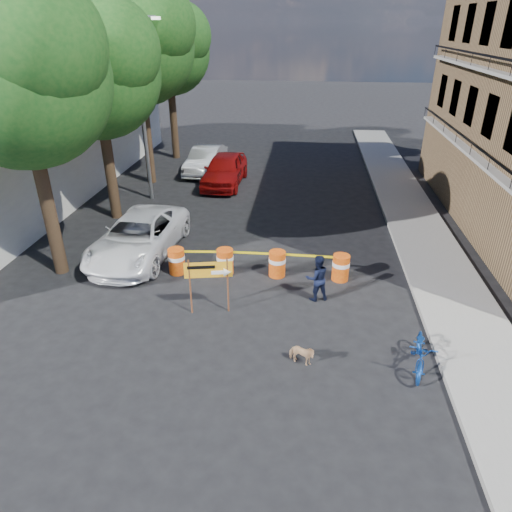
% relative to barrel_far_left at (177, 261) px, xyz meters
% --- Properties ---
extents(ground, '(120.00, 120.00, 0.00)m').
position_rel_barrel_far_left_xyz_m(ground, '(2.79, -2.35, -0.47)').
color(ground, black).
rests_on(ground, ground).
extents(sidewalk_east, '(2.40, 40.00, 0.15)m').
position_rel_barrel_far_left_xyz_m(sidewalk_east, '(8.99, 3.65, -0.40)').
color(sidewalk_east, gray).
rests_on(sidewalk_east, ground).
extents(white_building, '(8.00, 22.00, 6.00)m').
position_rel_barrel_far_left_xyz_m(white_building, '(-10.21, 7.65, 2.53)').
color(white_building, silver).
rests_on(white_building, ground).
extents(tree_near, '(5.46, 5.20, 9.15)m').
position_rel_barrel_far_left_xyz_m(tree_near, '(-3.94, -0.35, 5.89)').
color(tree_near, '#332316').
rests_on(tree_near, ground).
extents(tree_mid_a, '(5.25, 5.00, 8.68)m').
position_rel_barrel_far_left_xyz_m(tree_mid_a, '(-3.95, 4.65, 5.53)').
color(tree_mid_a, '#332316').
rests_on(tree_mid_a, ground).
extents(tree_mid_b, '(5.67, 5.40, 9.62)m').
position_rel_barrel_far_left_xyz_m(tree_mid_b, '(-3.94, 9.65, 6.24)').
color(tree_mid_b, '#332316').
rests_on(tree_mid_b, ground).
extents(tree_far, '(5.04, 4.80, 8.84)m').
position_rel_barrel_far_left_xyz_m(tree_far, '(-3.95, 14.65, 5.74)').
color(tree_far, '#332316').
rests_on(tree_far, ground).
extents(streetlamp, '(1.25, 0.18, 8.00)m').
position_rel_barrel_far_left_xyz_m(streetlamp, '(-3.14, 7.15, 3.90)').
color(streetlamp, gray).
rests_on(streetlamp, ground).
extents(barrel_far_left, '(0.58, 0.58, 0.90)m').
position_rel_barrel_far_left_xyz_m(barrel_far_left, '(0.00, 0.00, 0.00)').
color(barrel_far_left, red).
rests_on(barrel_far_left, ground).
extents(barrel_mid_left, '(0.58, 0.58, 0.90)m').
position_rel_barrel_far_left_xyz_m(barrel_mid_left, '(1.65, 0.15, 0.00)').
color(barrel_mid_left, red).
rests_on(barrel_mid_left, ground).
extents(barrel_mid_right, '(0.58, 0.58, 0.90)m').
position_rel_barrel_far_left_xyz_m(barrel_mid_right, '(3.43, 0.19, 0.00)').
color(barrel_mid_right, red).
rests_on(barrel_mid_right, ground).
extents(barrel_far_right, '(0.58, 0.58, 0.90)m').
position_rel_barrel_far_left_xyz_m(barrel_far_right, '(5.54, 0.15, 0.00)').
color(barrel_far_right, red).
rests_on(barrel_far_right, ground).
extents(detour_sign, '(1.36, 0.38, 1.78)m').
position_rel_barrel_far_left_xyz_m(detour_sign, '(1.78, -2.20, 0.83)').
color(detour_sign, '#592D19').
rests_on(detour_sign, ground).
extents(pedestrian, '(0.87, 0.77, 1.51)m').
position_rel_barrel_far_left_xyz_m(pedestrian, '(4.73, -1.15, 0.28)').
color(pedestrian, black).
rests_on(pedestrian, ground).
extents(bicycle, '(0.81, 1.07, 1.83)m').
position_rel_barrel_far_left_xyz_m(bicycle, '(7.27, -4.06, 0.44)').
color(bicycle, '#13439F').
rests_on(bicycle, ground).
extents(dog, '(0.77, 0.53, 0.59)m').
position_rel_barrel_far_left_xyz_m(dog, '(4.35, -4.27, -0.17)').
color(dog, tan).
rests_on(dog, ground).
extents(suv_white, '(2.79, 5.49, 1.49)m').
position_rel_barrel_far_left_xyz_m(suv_white, '(-1.71, 1.15, 0.27)').
color(suv_white, white).
rests_on(suv_white, ground).
extents(sedan_red, '(2.07, 4.80, 1.61)m').
position_rel_barrel_far_left_xyz_m(sedan_red, '(-0.01, 9.68, 0.33)').
color(sedan_red, maroon).
rests_on(sedan_red, ground).
extents(sedan_silver, '(1.86, 4.44, 1.43)m').
position_rel_barrel_far_left_xyz_m(sedan_silver, '(-1.46, 11.74, 0.24)').
color(sedan_silver, '#B7B9BE').
rests_on(sedan_silver, ground).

